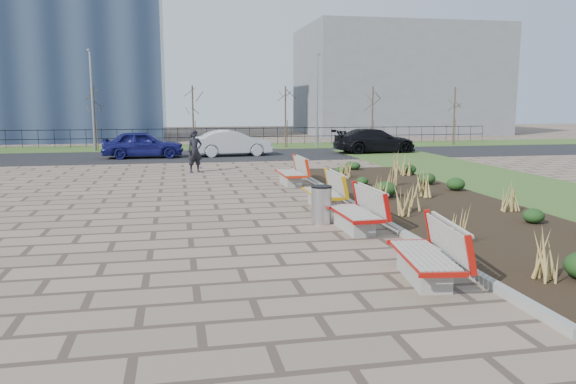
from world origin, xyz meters
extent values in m
plane|color=#7C6455|center=(0.00, 0.00, 0.00)|extent=(120.00, 120.00, 0.00)
cube|color=black|center=(6.25, 5.00, 0.05)|extent=(4.50, 18.00, 0.10)
cube|color=gray|center=(3.92, 5.00, 0.07)|extent=(0.16, 18.00, 0.15)
cube|color=#33511E|center=(0.00, 28.00, 0.02)|extent=(80.00, 5.00, 0.04)
cube|color=black|center=(0.00, 22.00, 0.01)|extent=(80.00, 7.00, 0.02)
cylinder|color=#B2B2B7|center=(2.44, 3.44, 0.47)|extent=(0.50, 0.50, 0.94)
imported|color=black|center=(-0.32, 14.51, 0.92)|extent=(0.79, 0.66, 1.84)
imported|color=navy|center=(-2.86, 21.39, 0.75)|extent=(4.34, 1.82, 1.47)
imported|color=#B3B4BB|center=(2.00, 21.59, 0.74)|extent=(4.51, 2.03, 1.44)
imported|color=black|center=(10.49, 21.80, 0.74)|extent=(5.08, 2.39, 1.43)
cube|color=slate|center=(20.00, 42.00, 5.00)|extent=(18.00, 12.00, 10.00)
camera|label=1|loc=(-1.08, -9.96, 3.03)|focal=35.00mm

